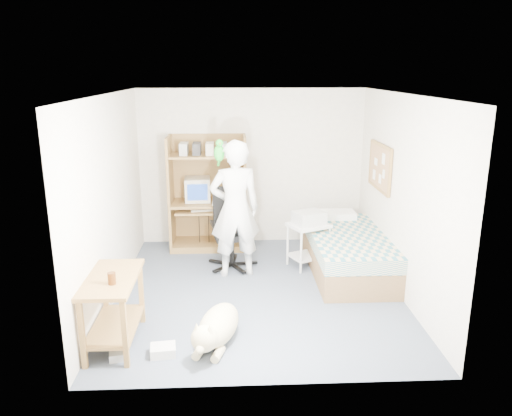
{
  "coord_description": "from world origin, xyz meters",
  "views": [
    {
      "loc": [
        -0.3,
        -5.94,
        2.78
      ],
      "look_at": [
        -0.01,
        0.26,
        1.05
      ],
      "focal_mm": 35.0,
      "sensor_mm": 36.0,
      "label": 1
    }
  ],
  "objects_px": {
    "dog": "(217,327)",
    "printer_cart": "(308,238)",
    "person": "(235,209)",
    "side_desk": "(113,300)",
    "computer_hutch": "(208,197)",
    "office_chair": "(231,239)",
    "bed": "(347,252)"
  },
  "relations": [
    {
      "from": "dog",
      "to": "printer_cart",
      "type": "xyz_separation_m",
      "value": [
        1.27,
        2.09,
        0.24
      ]
    },
    {
      "from": "person",
      "to": "side_desk",
      "type": "bearing_deg",
      "value": 44.82
    },
    {
      "from": "computer_hutch",
      "to": "person",
      "type": "xyz_separation_m",
      "value": [
        0.42,
        -1.15,
        0.13
      ]
    },
    {
      "from": "computer_hutch",
      "to": "office_chair",
      "type": "distance_m",
      "value": 1.0
    },
    {
      "from": "printer_cart",
      "to": "computer_hutch",
      "type": "bearing_deg",
      "value": 123.73
    },
    {
      "from": "person",
      "to": "dog",
      "type": "relative_size",
      "value": 1.67
    },
    {
      "from": "person",
      "to": "dog",
      "type": "distance_m",
      "value": 2.0
    },
    {
      "from": "bed",
      "to": "computer_hutch",
      "type": "bearing_deg",
      "value": 150.71
    },
    {
      "from": "computer_hutch",
      "to": "printer_cart",
      "type": "relative_size",
      "value": 2.69
    },
    {
      "from": "bed",
      "to": "printer_cart",
      "type": "bearing_deg",
      "value": 157.96
    },
    {
      "from": "computer_hutch",
      "to": "person",
      "type": "bearing_deg",
      "value": -70.03
    },
    {
      "from": "bed",
      "to": "person",
      "type": "bearing_deg",
      "value": -178.84
    },
    {
      "from": "side_desk",
      "to": "printer_cart",
      "type": "distance_m",
      "value": 3.09
    },
    {
      "from": "bed",
      "to": "office_chair",
      "type": "height_order",
      "value": "office_chair"
    },
    {
      "from": "bed",
      "to": "office_chair",
      "type": "distance_m",
      "value": 1.67
    },
    {
      "from": "computer_hutch",
      "to": "side_desk",
      "type": "distance_m",
      "value": 3.08
    },
    {
      "from": "side_desk",
      "to": "person",
      "type": "xyz_separation_m",
      "value": [
        1.27,
        1.78,
        0.45
      ]
    },
    {
      "from": "side_desk",
      "to": "printer_cart",
      "type": "height_order",
      "value": "side_desk"
    },
    {
      "from": "dog",
      "to": "side_desk",
      "type": "bearing_deg",
      "value": -166.3
    },
    {
      "from": "office_chair",
      "to": "dog",
      "type": "relative_size",
      "value": 1.0
    },
    {
      "from": "side_desk",
      "to": "dog",
      "type": "distance_m",
      "value": 1.1
    },
    {
      "from": "dog",
      "to": "printer_cart",
      "type": "distance_m",
      "value": 2.45
    },
    {
      "from": "side_desk",
      "to": "dog",
      "type": "bearing_deg",
      "value": -3.1
    },
    {
      "from": "printer_cart",
      "to": "dog",
      "type": "bearing_deg",
      "value": -145.91
    },
    {
      "from": "side_desk",
      "to": "computer_hutch",
      "type": "bearing_deg",
      "value": 73.86
    },
    {
      "from": "dog",
      "to": "printer_cart",
      "type": "height_order",
      "value": "printer_cart"
    },
    {
      "from": "office_chair",
      "to": "dog",
      "type": "bearing_deg",
      "value": -103.81
    },
    {
      "from": "office_chair",
      "to": "dog",
      "type": "height_order",
      "value": "office_chair"
    },
    {
      "from": "office_chair",
      "to": "printer_cart",
      "type": "xyz_separation_m",
      "value": [
        1.12,
        -0.07,
        0.02
      ]
    },
    {
      "from": "person",
      "to": "printer_cart",
      "type": "distance_m",
      "value": 1.2
    },
    {
      "from": "computer_hutch",
      "to": "dog",
      "type": "height_order",
      "value": "computer_hutch"
    },
    {
      "from": "office_chair",
      "to": "printer_cart",
      "type": "bearing_deg",
      "value": -13.18
    }
  ]
}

